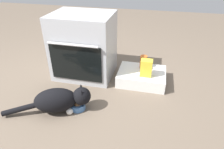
% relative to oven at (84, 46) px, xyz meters
% --- Properties ---
extents(ground, '(8.00, 8.00, 0.00)m').
position_rel_oven_xyz_m(ground, '(-0.02, -0.49, -0.36)').
color(ground, '#6B5B4C').
extents(oven, '(0.65, 0.57, 0.71)m').
position_rel_oven_xyz_m(oven, '(0.00, 0.00, 0.00)').
color(oven, '#B7BABF').
rests_on(oven, ground).
extents(pantry_cabinet, '(0.51, 0.40, 0.13)m').
position_rel_oven_xyz_m(pantry_cabinet, '(0.67, -0.03, -0.29)').
color(pantry_cabinet, white).
rests_on(pantry_cabinet, ground).
extents(food_bowl, '(0.14, 0.14, 0.08)m').
position_rel_oven_xyz_m(food_bowl, '(0.15, -0.63, -0.32)').
color(food_bowl, '#4C7AB7').
rests_on(food_bowl, ground).
extents(cat, '(0.74, 0.38, 0.24)m').
position_rel_oven_xyz_m(cat, '(0.02, -0.69, -0.23)').
color(cat, black).
rests_on(cat, ground).
extents(sauce_jar, '(0.08, 0.08, 0.14)m').
position_rel_oven_xyz_m(sauce_jar, '(0.67, 0.07, -0.16)').
color(sauce_jar, '#D16023').
rests_on(sauce_jar, pantry_cabinet).
extents(snack_bag, '(0.12, 0.09, 0.18)m').
position_rel_oven_xyz_m(snack_bag, '(0.72, -0.10, -0.14)').
color(snack_bag, yellow).
rests_on(snack_bag, pantry_cabinet).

